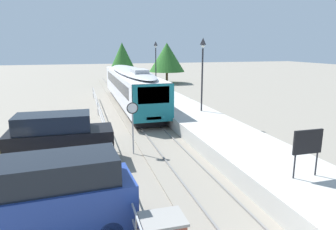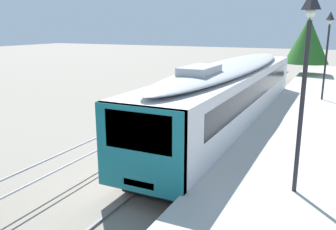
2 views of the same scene
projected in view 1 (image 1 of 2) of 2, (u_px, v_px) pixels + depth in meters
The scene contains 13 objects.
ground_plane at pixel (101, 113), 26.24m from camera, with size 160.00×160.00×0.00m, color gray.
track_rails at pixel (135, 111), 27.04m from camera, with size 3.20×60.00×0.14m.
commuter_train at pixel (131, 84), 28.60m from camera, with size 2.82×19.04×3.74m.
station_platform at pixel (170, 104), 27.82m from camera, with size 3.90×60.00×0.90m, color #B7B5AD.
platform_lamp_mid_platform at pixel (203, 61), 21.86m from camera, with size 0.34×0.34×5.35m.
platform_lamp_far_end at pixel (156, 56), 35.23m from camera, with size 0.34×0.34×5.35m.
platform_notice_board at pixel (308, 144), 10.89m from camera, with size 1.20×0.08×1.80m.
speed_limit_sign at pixel (133, 115), 15.72m from camera, with size 0.61×0.10×2.81m.
carpark_fence at pixel (107, 134), 16.58m from camera, with size 0.06×36.06×1.25m.
parked_van_blue at pixel (52, 197), 8.82m from camera, with size 5.01×2.24×2.51m.
parked_van_black at pixel (59, 138), 14.52m from camera, with size 4.95×2.07×2.51m.
tree_behind_carpark at pixel (122, 57), 46.85m from camera, with size 4.13×4.13×6.29m.
tree_behind_station_far at pixel (167, 57), 47.01m from camera, with size 5.55×5.55×6.27m.
Camera 1 is at (-4.49, -4.25, 5.59)m, focal length 32.28 mm.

